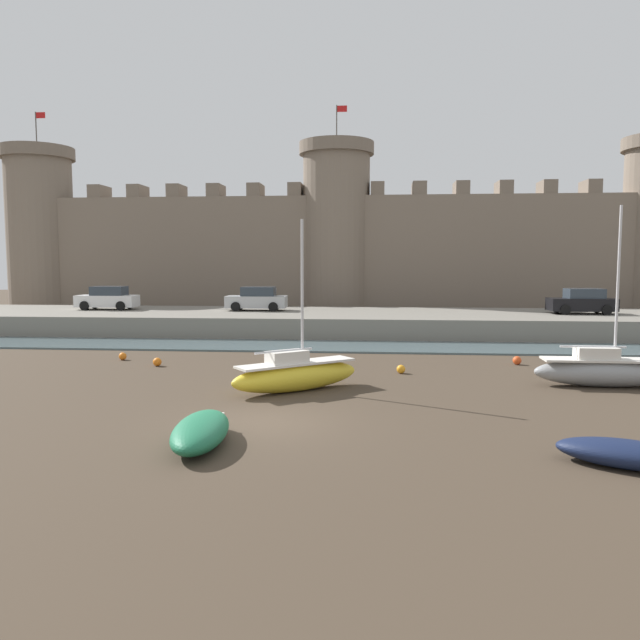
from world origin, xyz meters
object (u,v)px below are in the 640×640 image
sailboat_midflat_centre (606,370)px  mooring_buoy_off_centre (517,360)px  mooring_buoy_mid_mud (123,356)px  mooring_buoy_near_shore (157,362)px  rowboat_midflat_right (629,454)px  mooring_buoy_near_channel (401,369)px  car_quay_west (108,298)px  rowboat_foreground_left (201,431)px  car_quay_east (582,302)px  sailboat_foreground_centre (296,374)px  car_quay_centre_east (257,299)px

sailboat_midflat_centre → mooring_buoy_off_centre: size_ratio=17.25×
mooring_buoy_mid_mud → mooring_buoy_near_shore: mooring_buoy_near_shore is taller
sailboat_midflat_centre → rowboat_midflat_right: 9.95m
rowboat_midflat_right → sailboat_midflat_centre: bearing=73.3°
mooring_buoy_near_channel → sailboat_midflat_centre: bearing=-15.5°
mooring_buoy_near_channel → car_quay_west: bearing=141.0°
rowboat_foreground_left → car_quay_east: (17.65, 25.99, 1.71)m
car_quay_west → rowboat_midflat_right: bearing=-48.5°
rowboat_foreground_left → mooring_buoy_off_centre: rowboat_foreground_left is taller
sailboat_midflat_centre → sailboat_foreground_centre: 11.63m
sailboat_midflat_centre → rowboat_foreground_left: (-13.06, -8.70, -0.23)m
mooring_buoy_mid_mud → sailboat_midflat_centre: bearing=-12.3°
mooring_buoy_near_channel → mooring_buoy_near_shore: mooring_buoy_near_shore is taller
car_quay_west → car_quay_centre_east: same height
rowboat_foreground_left → rowboat_midflat_right: bearing=-4.6°
mooring_buoy_off_centre → mooring_buoy_near_channel: bearing=-153.3°
car_quay_west → mooring_buoy_mid_mud: bearing=-63.9°
mooring_buoy_mid_mud → rowboat_midflat_right: bearing=-38.3°
sailboat_foreground_centre → mooring_buoy_near_channel: (3.95, 3.90, -0.45)m
car_quay_centre_east → car_quay_east: size_ratio=1.00×
rowboat_foreground_left → mooring_buoy_off_centre: (10.87, 13.49, -0.20)m
mooring_buoy_mid_mud → car_quay_east: size_ratio=0.09×
mooring_buoy_near_shore → mooring_buoy_near_channel: bearing=-4.6°
sailboat_midflat_centre → car_quay_centre_east: sailboat_midflat_centre is taller
rowboat_foreground_left → mooring_buoy_near_shore: 12.81m
sailboat_foreground_centre → car_quay_centre_east: sailboat_foreground_centre is taller
sailboat_foreground_centre → mooring_buoy_mid_mud: size_ratio=17.16×
car_quay_centre_east → car_quay_east: 21.32m
mooring_buoy_off_centre → car_quay_east: (6.79, 12.50, 1.91)m
mooring_buoy_near_shore → rowboat_midflat_right: bearing=-38.8°
sailboat_midflat_centre → rowboat_midflat_right: sailboat_midflat_centre is taller
car_quay_west → car_quay_east: 31.86m
rowboat_midflat_right → mooring_buoy_near_shore: rowboat_midflat_right is taller
rowboat_foreground_left → mooring_buoy_near_shore: bearing=114.5°
sailboat_midflat_centre → car_quay_east: bearing=75.1°
sailboat_foreground_centre → mooring_buoy_near_shore: sailboat_foreground_centre is taller
sailboat_midflat_centre → mooring_buoy_off_centre: bearing=114.6°
rowboat_midflat_right → mooring_buoy_near_channel: size_ratio=9.31×
sailboat_midflat_centre → mooring_buoy_near_shore: (-18.36, 2.96, -0.43)m
mooring_buoy_off_centre → sailboat_foreground_centre: bearing=-144.7°
sailboat_midflat_centre → rowboat_midflat_right: bearing=-106.7°
sailboat_foreground_centre → car_quay_centre_east: 20.62m
mooring_buoy_off_centre → car_quay_east: bearing=61.5°
rowboat_midflat_right → car_quay_west: bearing=131.5°
sailboat_foreground_centre → mooring_buoy_off_centre: sailboat_foreground_centre is taller
rowboat_midflat_right → car_quay_centre_east: car_quay_centre_east is taller
mooring_buoy_off_centre → car_quay_centre_east: car_quay_centre_east is taller
mooring_buoy_mid_mud → car_quay_west: 15.21m
car_quay_west → car_quay_centre_east: bearing=0.2°
sailboat_midflat_centre → mooring_buoy_mid_mud: bearing=167.7°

